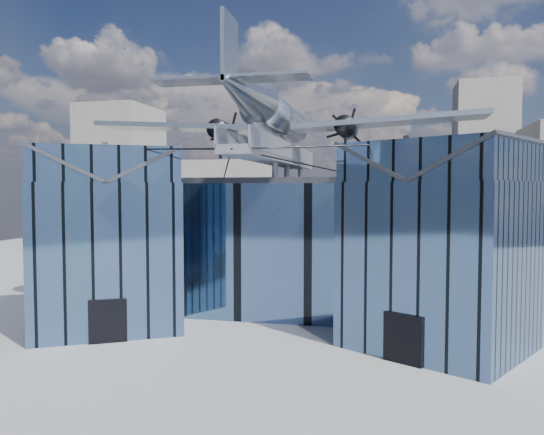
# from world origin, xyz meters

# --- Properties ---
(ground_plane) EXTENTS (120.00, 120.00, 0.00)m
(ground_plane) POSITION_xyz_m (0.00, 0.00, 0.00)
(ground_plane) COLOR gray
(museum) EXTENTS (32.88, 24.50, 17.60)m
(museum) POSITION_xyz_m (0.00, 5.82, 5.54)
(museum) COLOR #45648E
(museum) RESTS_ON ground
(bg_towers) EXTENTS (77.00, 24.50, 26.00)m
(bg_towers) POSITION_xyz_m (1.45, 50.49, 10.01)
(bg_towers) COLOR slate
(bg_towers) RESTS_ON ground
(tree_side_w) EXTENTS (4.03, 4.03, 5.07)m
(tree_side_w) POSITION_xyz_m (-21.81, 7.89, 3.43)
(tree_side_w) COLOR #372416
(tree_side_w) RESTS_ON ground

